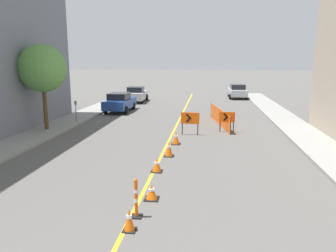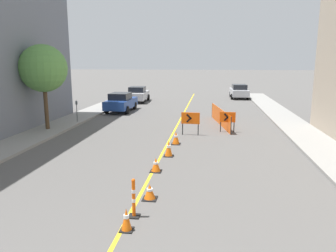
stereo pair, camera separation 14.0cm
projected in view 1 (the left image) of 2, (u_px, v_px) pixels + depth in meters
The scene contains 17 objects.
lane_stripe at pixel (177, 124), 22.42m from camera, with size 0.12×41.31×0.01m.
sidewalk_left at pixel (71, 120), 23.32m from camera, with size 2.22×41.31×0.15m.
sidewalk_right at pixel (292, 125), 21.50m from camera, with size 2.22×41.31×0.15m.
traffic_cone_second at pixel (129, 220), 8.30m from camera, with size 0.34×0.34×0.60m.
traffic_cone_third at pixel (152, 192), 10.20m from camera, with size 0.45×0.45×0.49m.
traffic_cone_fourth at pixel (157, 165), 12.73m from camera, with size 0.44×0.44×0.55m.
traffic_cone_fifth at pixel (169, 149), 14.75m from camera, with size 0.43×0.43×0.72m.
traffic_cone_farthest at pixel (176, 138), 16.89m from camera, with size 0.46×0.46×0.67m.
delineator_post_front at pixel (136, 201), 8.99m from camera, with size 0.31×0.31×1.12m.
arrow_barricade_primary at pixel (190, 119), 18.87m from camera, with size 1.07×0.12×1.32m.
arrow_barricade_secondary at pixel (227, 118), 19.68m from camera, with size 0.94×0.12×1.22m.
safety_mesh_fence at pixel (220, 117), 21.99m from camera, with size 1.13×6.05×1.08m.
parked_car_curb_near at pixel (120, 102), 27.59m from camera, with size 1.95×4.34×1.59m.
parked_car_curb_mid at pixel (136, 94), 33.99m from camera, with size 2.02×4.39×1.59m.
parked_car_curb_far at pixel (237, 91), 37.26m from camera, with size 1.98×4.37×1.59m.
parking_meter_far_curb at pixel (76, 107), 22.14m from camera, with size 0.12×0.11×1.46m.
street_tree_left_near at pixel (42, 69), 19.30m from camera, with size 2.81×2.81×5.06m.
Camera 1 is at (2.05, -1.27, 4.27)m, focal length 35.00 mm.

